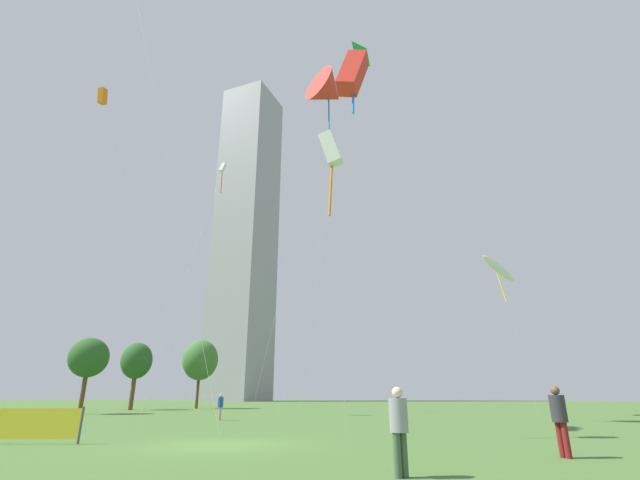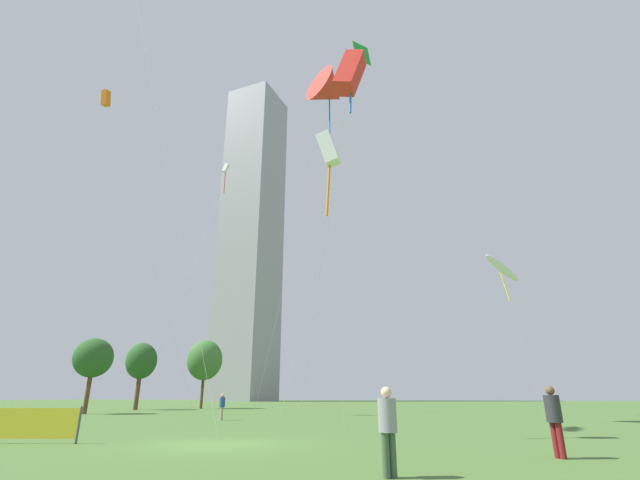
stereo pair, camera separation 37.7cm
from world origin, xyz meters
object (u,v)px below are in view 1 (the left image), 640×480
(person_standing_0, at_px, (220,405))
(kite_flying_6, at_px, (329,91))
(kite_flying_4, at_px, (352,74))
(person_standing_1, at_px, (399,424))
(person_standing_2, at_px, (559,416))
(kite_flying_2, at_px, (222,171))
(kite_flying_3, at_px, (103,97))
(kite_flying_8, at_px, (331,151))
(distant_highrise_0, at_px, (246,232))
(event_banner, at_px, (33,424))
(kite_flying_7, at_px, (361,59))
(park_tree_2, at_px, (200,360))
(kite_flying_0, at_px, (499,269))
(park_tree_1, at_px, (137,361))
(park_tree_0, at_px, (89,358))

(person_standing_0, bearing_deg, kite_flying_6, -114.51)
(kite_flying_4, bearing_deg, person_standing_1, -73.79)
(person_standing_2, bearing_deg, kite_flying_2, -170.50)
(kite_flying_3, xyz_separation_m, kite_flying_8, (25.79, -11.98, -17.04))
(person_standing_1, xyz_separation_m, distant_highrise_0, (-56.89, 111.14, 49.89))
(kite_flying_6, distance_m, event_banner, 27.59)
(kite_flying_6, relative_size, kite_flying_7, 0.88)
(park_tree_2, bearing_deg, event_banner, -67.02)
(park_tree_2, bearing_deg, person_standing_0, -56.66)
(kite_flying_7, bearing_deg, kite_flying_0, 49.92)
(person_standing_2, bearing_deg, kite_flying_4, -149.81)
(kite_flying_6, bearing_deg, kite_flying_7, 40.27)
(park_tree_1, bearing_deg, person_standing_0, -40.49)
(kite_flying_8, relative_size, park_tree_0, 2.00)
(kite_flying_2, distance_m, distant_highrise_0, 91.90)
(kite_flying_0, relative_size, event_banner, 4.16)
(kite_flying_7, bearing_deg, kite_flying_4, -82.91)
(person_standing_1, distance_m, park_tree_1, 48.23)
(kite_flying_2, relative_size, kite_flying_8, 2.07)
(event_banner, bearing_deg, person_standing_1, -13.85)
(person_standing_2, distance_m, park_tree_1, 48.23)
(kite_flying_6, distance_m, park_tree_1, 37.22)
(person_standing_1, bearing_deg, person_standing_2, -0.53)
(kite_flying_6, bearing_deg, park_tree_0, 164.70)
(kite_flying_6, relative_size, event_banner, 7.90)
(kite_flying_0, height_order, kite_flying_7, kite_flying_7)
(kite_flying_0, bearing_deg, person_standing_1, -101.58)
(park_tree_2, height_order, distant_highrise_0, distant_highrise_0)
(kite_flying_3, bearing_deg, park_tree_2, 89.10)
(park_tree_2, bearing_deg, kite_flying_8, -53.18)
(person_standing_0, bearing_deg, person_standing_2, -147.57)
(kite_flying_0, distance_m, kite_flying_8, 25.41)
(kite_flying_3, relative_size, distant_highrise_0, 0.29)
(kite_flying_8, relative_size, park_tree_2, 1.57)
(kite_flying_3, relative_size, park_tree_2, 3.66)
(park_tree_0, xyz_separation_m, park_tree_2, (0.97, 17.43, 1.03))
(person_standing_1, xyz_separation_m, kite_flying_7, (-3.50, 19.14, 26.45))
(kite_flying_8, xyz_separation_m, distant_highrise_0, (-53.75, 103.94, 38.96))
(person_standing_1, xyz_separation_m, kite_flying_0, (6.31, 30.79, 11.09))
(person_standing_0, distance_m, park_tree_0, 17.54)
(kite_flying_2, bearing_deg, person_standing_2, -45.97)
(person_standing_2, distance_m, kite_flying_3, 45.60)
(kite_flying_6, height_order, kite_flying_8, kite_flying_6)
(park_tree_2, height_order, event_banner, park_tree_2)
(distant_highrise_0, bearing_deg, kite_flying_4, -55.33)
(kite_flying_6, bearing_deg, kite_flying_4, -70.27)
(person_standing_0, height_order, park_tree_2, park_tree_2)
(person_standing_1, height_order, park_tree_2, park_tree_2)
(kite_flying_8, distance_m, event_banner, 15.17)
(kite_flying_2, distance_m, park_tree_1, 23.82)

